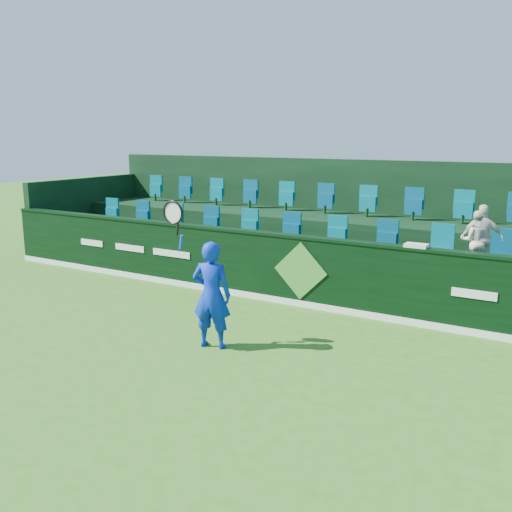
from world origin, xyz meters
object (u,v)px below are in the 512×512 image
Objects in this scene: spectator_middle at (482,238)px; towel at (416,245)px; spectator_left at (476,241)px; tennis_player at (211,294)px.

towel is at bearing 43.10° from spectator_middle.
spectator_left is 1.35m from towel.
spectator_left is 0.91× the size of spectator_middle.
towel is (-0.85, -1.12, -0.02)m from spectator_middle.
tennis_player reaches higher than spectator_middle.
spectator_left is at bearing 56.23° from towel.
tennis_player is at bearing 42.10° from spectator_left.
spectator_left is 0.12m from spectator_middle.
spectator_left is at bearing -9.65° from spectator_middle.
spectator_middle is at bearing 171.24° from spectator_left.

